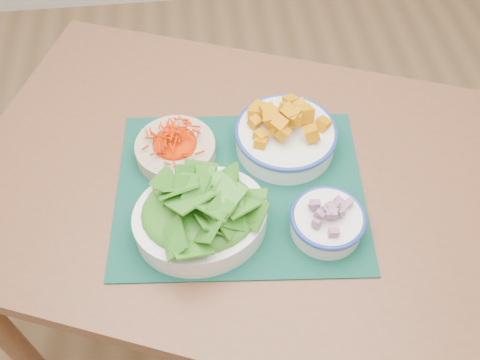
# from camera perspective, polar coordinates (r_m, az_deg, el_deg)

# --- Properties ---
(table) EXTENTS (1.40, 1.17, 0.75)m
(table) POSITION_cam_1_polar(r_m,az_deg,el_deg) (1.21, 0.77, -2.50)
(table) COLOR brown
(table) RESTS_ON ground
(placemat) EXTENTS (0.54, 0.46, 0.00)m
(placemat) POSITION_cam_1_polar(r_m,az_deg,el_deg) (1.11, -0.00, -1.00)
(placemat) COLOR #072D24
(placemat) RESTS_ON table
(carrot_bowl) EXTENTS (0.21, 0.21, 0.07)m
(carrot_bowl) POSITION_cam_1_polar(r_m,az_deg,el_deg) (1.14, -6.93, 3.61)
(carrot_bowl) COLOR #C7B194
(carrot_bowl) RESTS_ON placemat
(squash_bowl) EXTENTS (0.28, 0.28, 0.11)m
(squash_bowl) POSITION_cam_1_polar(r_m,az_deg,el_deg) (1.14, 4.95, 5.28)
(squash_bowl) COLOR white
(squash_bowl) RESTS_ON placemat
(lettuce_bowl) EXTENTS (0.30, 0.27, 0.13)m
(lettuce_bowl) POSITION_cam_1_polar(r_m,az_deg,el_deg) (1.01, -4.30, -3.29)
(lettuce_bowl) COLOR white
(lettuce_bowl) RESTS_ON placemat
(onion_bowl) EXTENTS (0.18, 0.18, 0.08)m
(onion_bowl) POSITION_cam_1_polar(r_m,az_deg,el_deg) (1.03, 9.35, -4.13)
(onion_bowl) COLOR white
(onion_bowl) RESTS_ON placemat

